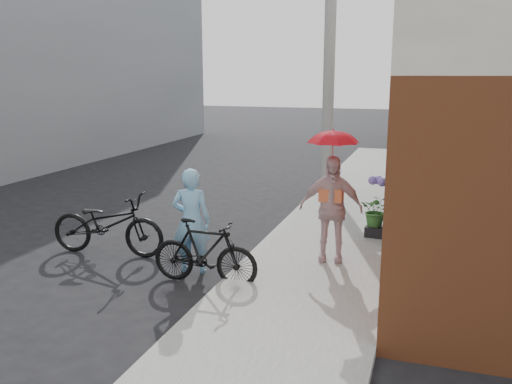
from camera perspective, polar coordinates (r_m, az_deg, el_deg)
The scene contains 11 objects.
ground at distance 8.87m, azimuth -7.29°, elevation -7.62°, with size 80.00×80.00×0.00m, color black.
sidewalk at distance 10.07m, azimuth 8.61°, elevation -4.83°, with size 2.20×24.00×0.12m, color gray.
curb at distance 10.31m, azimuth 2.23°, elevation -4.28°, with size 0.12×24.00×0.12m, color #9E9E99.
utility_pole at distance 13.75m, azimuth 7.74°, elevation 14.31°, with size 0.28×0.28×7.00m, color #9E9E99.
officer at distance 8.34m, azimuth -6.80°, elevation -3.02°, with size 0.60×0.39×1.63m, color #80BCE4.
bike_left at distance 9.48m, azimuth -15.36°, elevation -3.29°, with size 0.70×2.02×1.06m, color black.
bike_right at distance 7.92m, azimuth -5.43°, elevation -6.33°, with size 0.46×1.62×0.97m, color black.
kimono_woman at distance 8.52m, azimuth 7.89°, elevation -1.74°, with size 0.98×0.41×1.67m, color beige.
parasol at distance 8.31m, azimuth 8.13°, elevation 6.09°, with size 0.76×0.76×0.67m, color red.
planter at distance 10.10m, azimuth 12.46°, elevation -4.04°, with size 0.34×0.34×0.18m, color black.
potted_plant at distance 10.00m, azimuth 12.57°, elevation -1.90°, with size 0.54×0.47×0.60m, color #316528.
Camera 1 is at (3.63, -7.51, 3.03)m, focal length 38.00 mm.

